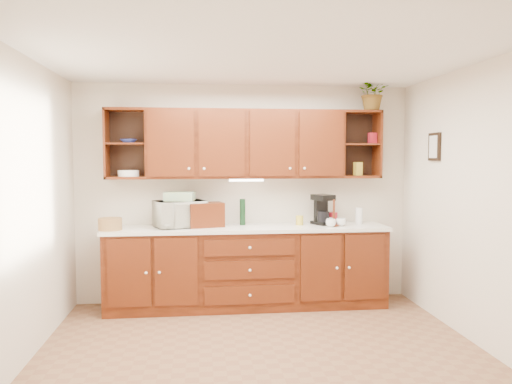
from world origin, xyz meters
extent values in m
plane|color=brown|center=(0.00, 0.00, 0.00)|extent=(4.00, 4.00, 0.00)
plane|color=white|center=(0.00, 0.00, 2.60)|extent=(4.00, 4.00, 0.00)
plane|color=beige|center=(0.00, 1.75, 1.30)|extent=(4.00, 0.00, 4.00)
plane|color=beige|center=(-2.00, 0.00, 1.30)|extent=(0.00, 3.50, 3.50)
plane|color=beige|center=(2.00, 0.00, 1.30)|extent=(0.00, 3.50, 3.50)
cube|color=#331105|center=(0.00, 1.45, 0.45)|extent=(3.20, 0.60, 0.90)
cube|color=silver|center=(0.00, 1.44, 0.92)|extent=(3.24, 0.64, 0.04)
cube|color=#331105|center=(0.00, 1.58, 1.89)|extent=(2.30, 0.33, 0.80)
cube|color=black|center=(-1.38, 1.74, 1.89)|extent=(0.45, 0.02, 0.80)
cube|color=black|center=(1.38, 1.74, 1.89)|extent=(0.45, 0.02, 0.80)
cube|color=#331105|center=(-1.38, 1.58, 1.89)|extent=(0.43, 0.30, 0.02)
cube|color=#331105|center=(1.38, 1.58, 1.89)|extent=(0.43, 0.30, 0.02)
cube|color=#331105|center=(1.38, 1.58, 2.27)|extent=(0.45, 0.33, 0.03)
cube|color=white|center=(0.00, 1.53, 1.47)|extent=(0.40, 0.05, 0.02)
cube|color=black|center=(1.98, 0.90, 1.85)|extent=(0.03, 0.24, 0.30)
cylinder|color=#9C6C41|center=(-1.52, 1.32, 1.01)|extent=(0.26, 0.26, 0.13)
imported|color=silver|center=(-0.77, 1.48, 1.09)|extent=(0.65, 0.55, 0.30)
cube|color=#D7DC67|center=(-0.77, 1.48, 1.29)|extent=(0.36, 0.29, 0.10)
cylinder|color=black|center=(-0.04, 1.58, 1.09)|extent=(0.08, 0.08, 0.31)
cylinder|color=#9C6C41|center=(-0.77, 1.69, 0.95)|extent=(0.37, 0.22, 0.36)
cube|color=#331105|center=(-0.48, 1.47, 1.08)|extent=(0.45, 0.34, 0.28)
cylinder|color=#331105|center=(1.00, 1.37, 1.09)|extent=(0.02, 0.02, 0.31)
cylinder|color=#331105|center=(1.00, 1.37, 0.95)|extent=(0.12, 0.12, 0.02)
imported|color=white|center=(1.09, 1.36, 0.98)|extent=(0.13, 0.13, 0.09)
imported|color=white|center=(0.98, 1.45, 0.98)|extent=(0.13, 0.13, 0.09)
imported|color=white|center=(0.95, 1.31, 0.98)|extent=(0.13, 0.13, 0.09)
cylinder|color=maroon|center=(1.04, 1.54, 1.01)|extent=(0.13, 0.13, 0.14)
cylinder|color=white|center=(1.36, 1.53, 1.04)|extent=(0.11, 0.11, 0.19)
cylinder|color=gold|center=(0.63, 1.50, 0.99)|extent=(0.11, 0.11, 0.11)
cube|color=black|center=(0.91, 1.51, 0.96)|extent=(0.27, 0.30, 0.04)
cube|color=black|center=(0.91, 1.60, 1.11)|extent=(0.18, 0.12, 0.30)
cube|color=black|center=(0.91, 1.51, 1.26)|extent=(0.27, 0.30, 0.07)
cylinder|color=black|center=(0.91, 1.49, 1.04)|extent=(0.19, 0.19, 0.13)
imported|color=navy|center=(-1.34, 1.56, 1.92)|extent=(0.22, 0.22, 0.04)
cylinder|color=white|center=(-1.35, 1.56, 1.56)|extent=(0.26, 0.26, 0.07)
cube|color=gold|center=(1.35, 1.57, 1.60)|extent=(0.11, 0.09, 0.16)
cube|color=maroon|center=(1.52, 1.56, 1.96)|extent=(0.10, 0.09, 0.13)
imported|color=#999999|center=(1.52, 1.55, 2.50)|extent=(0.39, 0.34, 0.42)
camera|label=1|loc=(-0.54, -4.24, 1.74)|focal=35.00mm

